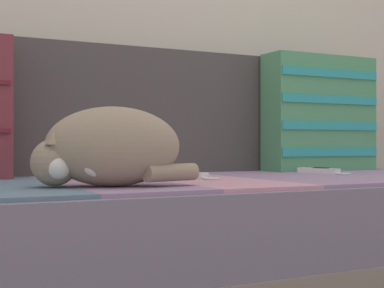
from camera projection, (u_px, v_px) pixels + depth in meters
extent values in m
cube|color=gray|center=(194.00, 275.00, 1.73)|extent=(2.09, 0.90, 0.15)
cube|color=slate|center=(194.00, 215.00, 1.73)|extent=(2.05, 0.88, 0.20)
cube|color=gray|center=(105.00, 183.00, 1.58)|extent=(0.28, 0.79, 0.01)
cube|color=#C6899E|center=(197.00, 180.00, 1.71)|extent=(0.28, 0.79, 0.01)
cube|color=gray|center=(276.00, 178.00, 1.84)|extent=(0.28, 0.79, 0.01)
cube|color=gray|center=(345.00, 175.00, 1.97)|extent=(0.28, 0.79, 0.01)
cube|color=#474242|center=(144.00, 111.00, 2.07)|extent=(2.05, 0.14, 0.43)
cube|color=#4C9366|center=(320.00, 113.00, 2.24)|extent=(0.45, 0.13, 0.43)
cube|color=teal|center=(331.00, 152.00, 2.18)|extent=(0.44, 0.01, 0.03)
cube|color=teal|center=(331.00, 126.00, 2.18)|extent=(0.44, 0.01, 0.03)
cube|color=teal|center=(331.00, 99.00, 2.18)|extent=(0.44, 0.01, 0.03)
cube|color=teal|center=(331.00, 73.00, 2.18)|extent=(0.44, 0.01, 0.03)
ellipsoid|color=gray|center=(113.00, 146.00, 1.38)|extent=(0.35, 0.25, 0.19)
sphere|color=gray|center=(54.00, 162.00, 1.35)|extent=(0.11, 0.11, 0.11)
sphere|color=white|center=(58.00, 166.00, 1.32)|extent=(0.06, 0.06, 0.06)
ellipsoid|color=white|center=(99.00, 159.00, 1.32)|extent=(0.09, 0.04, 0.08)
cylinder|color=gray|center=(171.00, 172.00, 1.38)|extent=(0.15, 0.07, 0.04)
cone|color=gray|center=(54.00, 135.00, 1.32)|extent=(0.04, 0.04, 0.04)
cone|color=gray|center=(55.00, 136.00, 1.38)|extent=(0.04, 0.04, 0.04)
cube|color=white|center=(319.00, 171.00, 2.00)|extent=(0.07, 0.16, 0.02)
cube|color=black|center=(321.00, 168.00, 1.99)|extent=(0.03, 0.06, 0.00)
cube|color=black|center=(301.00, 170.00, 2.06)|extent=(0.03, 0.02, 0.02)
torus|color=silver|center=(343.00, 174.00, 1.93)|extent=(0.06, 0.06, 0.01)
cube|color=white|center=(184.00, 175.00, 1.72)|extent=(0.10, 0.16, 0.02)
cube|color=black|center=(187.00, 172.00, 1.71)|extent=(0.04, 0.06, 0.00)
cube|color=black|center=(165.00, 174.00, 1.76)|extent=(0.03, 0.02, 0.02)
torus|color=silver|center=(211.00, 179.00, 1.66)|extent=(0.07, 0.07, 0.01)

